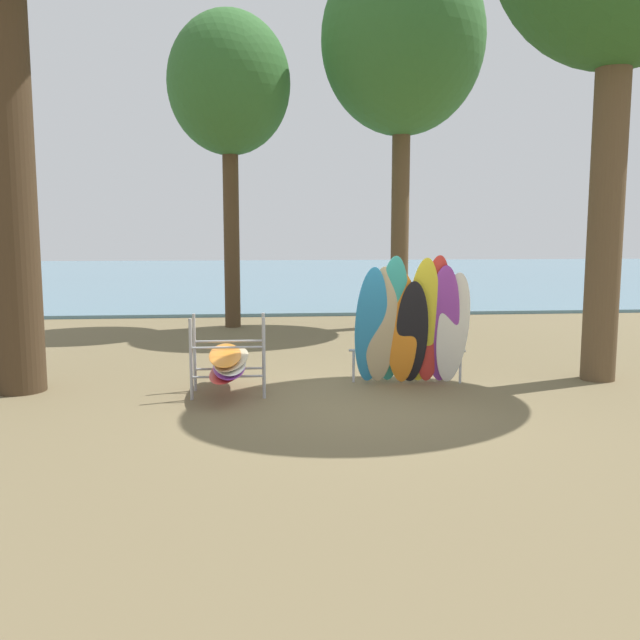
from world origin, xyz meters
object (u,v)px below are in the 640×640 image
(tree_mid_behind, at_px, (229,87))
(leaning_board_pile, at_px, (412,326))
(tree_far_left_back, at_px, (403,42))
(board_storage_rack, at_px, (229,362))

(tree_mid_behind, relative_size, leaning_board_pile, 3.69)
(tree_mid_behind, bearing_deg, tree_far_left_back, -4.10)
(tree_mid_behind, xyz_separation_m, board_storage_rack, (0.20, -7.63, -5.66))
(tree_far_left_back, xyz_separation_m, leaning_board_pile, (-1.26, -7.08, -6.29))
(leaning_board_pile, xyz_separation_m, board_storage_rack, (-2.96, -0.23, -0.49))
(tree_mid_behind, distance_m, tree_far_left_back, 4.56)
(tree_far_left_back, relative_size, leaning_board_pile, 4.46)
(tree_far_left_back, height_order, leaning_board_pile, tree_far_left_back)
(board_storage_rack, bearing_deg, tree_far_left_back, 60.04)
(tree_mid_behind, height_order, board_storage_rack, tree_mid_behind)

